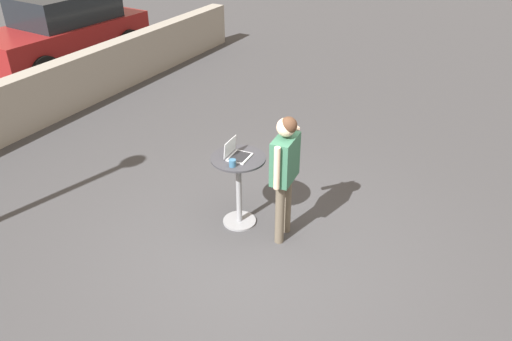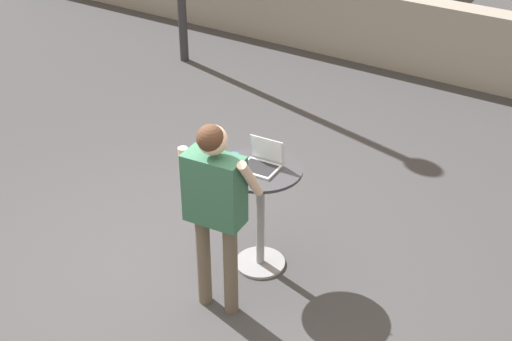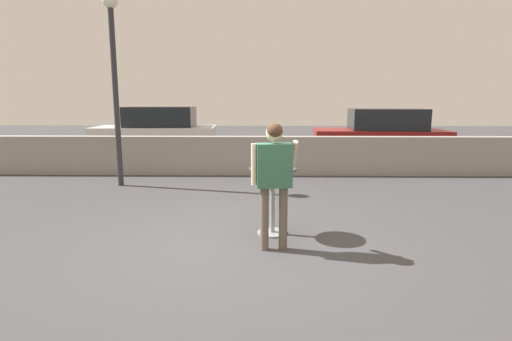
% 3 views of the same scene
% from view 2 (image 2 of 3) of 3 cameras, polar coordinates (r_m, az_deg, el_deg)
% --- Properties ---
extents(ground_plane, '(50.00, 50.00, 0.00)m').
position_cam_2_polar(ground_plane, '(6.04, -6.10, -8.64)').
color(ground_plane, '#3D3D3F').
extents(pavement_kerb, '(14.61, 0.35, 0.98)m').
position_cam_2_polar(pavement_kerb, '(9.81, 13.13, 10.39)').
color(pavement_kerb, gray).
rests_on(pavement_kerb, ground_plane).
extents(cafe_table, '(0.67, 0.67, 0.96)m').
position_cam_2_polar(cafe_table, '(5.79, 0.35, -2.58)').
color(cafe_table, gray).
rests_on(cafe_table, ground_plane).
extents(laptop, '(0.31, 0.28, 0.22)m').
position_cam_2_polar(laptop, '(5.61, 0.46, 0.69)').
color(laptop, '#B7BABF').
rests_on(laptop, cafe_table).
extents(coffee_mug, '(0.11, 0.08, 0.09)m').
position_cam_2_polar(coffee_mug, '(5.66, -1.75, 0.94)').
color(coffee_mug, '#336084').
rests_on(coffee_mug, cafe_table).
extents(standing_person, '(0.58, 0.39, 1.62)m').
position_cam_2_polar(standing_person, '(5.14, -3.34, -2.11)').
color(standing_person, brown).
rests_on(standing_person, ground_plane).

